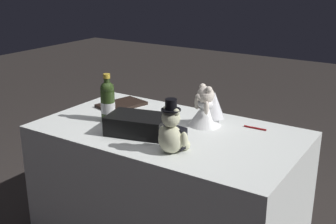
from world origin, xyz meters
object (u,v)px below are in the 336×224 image
signing_pen (256,128)px  teddy_bear_bride (208,108)px  guestbook (122,105)px  gift_case_black (138,124)px  champagne_bottle (108,101)px  teddy_bear_groom (172,133)px

signing_pen → teddy_bear_bride: bearing=-162.4°
signing_pen → guestbook: (-0.89, -0.08, 0.01)m
teddy_bear_bride → signing_pen: teddy_bear_bride is taller
signing_pen → gift_case_black: (-0.51, -0.41, 0.05)m
guestbook → champagne_bottle: bearing=-52.9°
teddy_bear_groom → champagne_bottle: (-0.55, 0.18, 0.02)m
guestbook → teddy_bear_groom: bearing=-19.4°
teddy_bear_groom → gift_case_black: 0.31m
teddy_bear_groom → gift_case_black: (-0.29, 0.11, -0.05)m
teddy_bear_bride → signing_pen: bearing=17.6°
gift_case_black → guestbook: 0.50m
gift_case_black → guestbook: gift_case_black is taller
champagne_bottle → signing_pen: champagne_bottle is taller
teddy_bear_bride → champagne_bottle: champagne_bottle is taller
teddy_bear_groom → gift_case_black: teddy_bear_groom is taller
champagne_bottle → gift_case_black: 0.29m
teddy_bear_groom → champagne_bottle: champagne_bottle is taller
teddy_bear_bride → champagne_bottle: (-0.52, -0.25, 0.02)m
teddy_bear_groom → signing_pen: size_ratio=1.98×
signing_pen → gift_case_black: 0.65m
gift_case_black → guestbook: (-0.38, 0.33, -0.04)m
teddy_bear_bride → teddy_bear_groom: bearing=-85.1°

